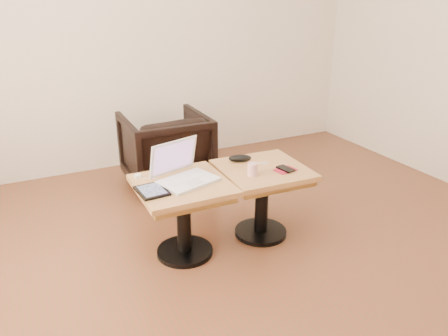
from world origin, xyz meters
name	(u,v)px	position (x,y,z in m)	size (l,w,h in m)	color
room_shell	(279,60)	(0.00, 0.00, 1.35)	(4.52, 4.52, 2.71)	brown
side_table_left	(183,201)	(-0.45, 0.40, 0.40)	(0.60, 0.60, 0.54)	black
side_table_right	(262,185)	(0.16, 0.39, 0.40)	(0.62, 0.62, 0.54)	black
laptop	(183,173)	(-0.42, 0.43, 0.59)	(0.43, 0.40, 0.26)	white
tablet	(152,191)	(-0.67, 0.35, 0.55)	(0.19, 0.23, 0.02)	black
charging_adapter	(138,176)	(-0.68, 0.60, 0.55)	(0.04, 0.04, 0.02)	white
glasses_case	(240,158)	(0.07, 0.57, 0.57)	(0.17, 0.07, 0.05)	black
striped_cup	(252,169)	(0.02, 0.30, 0.58)	(0.07, 0.07, 0.09)	#CB5F6A
earbuds_tangle	(264,163)	(0.20, 0.45, 0.55)	(0.07, 0.05, 0.01)	white
phone_on_sleeve	(285,169)	(0.28, 0.28, 0.55)	(0.16, 0.14, 0.02)	maroon
armchair	(166,149)	(-0.16, 1.59, 0.34)	(0.73, 0.75, 0.68)	black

